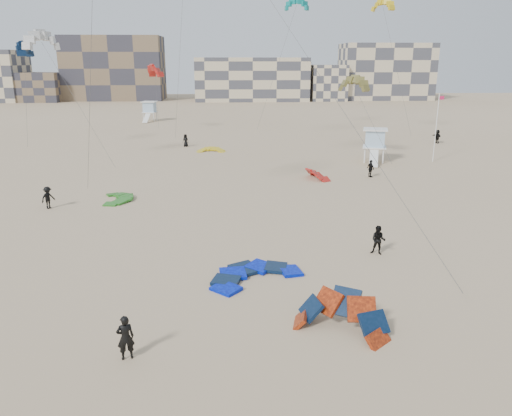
{
  "coord_description": "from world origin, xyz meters",
  "views": [
    {
      "loc": [
        3.47,
        -19.46,
        11.19
      ],
      "look_at": [
        4.8,
        6.0,
        3.64
      ],
      "focal_mm": 35.0,
      "sensor_mm": 36.0,
      "label": 1
    }
  ],
  "objects_px": {
    "kitesurfer_main": "(125,337)",
    "kite_ground_blue": "(254,278)",
    "lifeguard_tower_near": "(375,146)",
    "kite_ground_orange": "(340,330)"
  },
  "relations": [
    {
      "from": "kitesurfer_main",
      "to": "kite_ground_blue",
      "type": "bearing_deg",
      "value": -144.81
    },
    {
      "from": "kite_ground_blue",
      "to": "lifeguard_tower_near",
      "type": "xyz_separation_m",
      "value": [
        15.3,
        31.22,
        1.88
      ]
    },
    {
      "from": "kite_ground_orange",
      "to": "lifeguard_tower_near",
      "type": "distance_m",
      "value": 38.72
    },
    {
      "from": "kite_ground_orange",
      "to": "kitesurfer_main",
      "type": "relative_size",
      "value": 2.25
    },
    {
      "from": "kite_ground_orange",
      "to": "kitesurfer_main",
      "type": "bearing_deg",
      "value": -138.21
    },
    {
      "from": "lifeguard_tower_near",
      "to": "kitesurfer_main",
      "type": "bearing_deg",
      "value": -102.19
    },
    {
      "from": "kite_ground_blue",
      "to": "kitesurfer_main",
      "type": "bearing_deg",
      "value": -156.19
    },
    {
      "from": "kitesurfer_main",
      "to": "lifeguard_tower_near",
      "type": "distance_m",
      "value": 43.7
    },
    {
      "from": "kite_ground_blue",
      "to": "lifeguard_tower_near",
      "type": "relative_size",
      "value": 0.89
    },
    {
      "from": "kite_ground_blue",
      "to": "kite_ground_orange",
      "type": "height_order",
      "value": "kite_ground_orange"
    }
  ]
}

